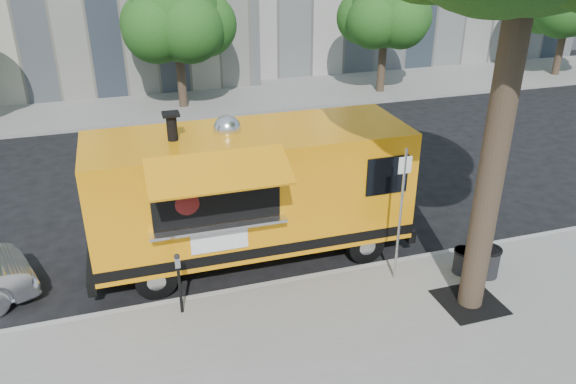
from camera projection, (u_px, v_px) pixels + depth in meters
name	position (u px, v px, depth m)	size (l,w,h in m)	color
ground	(303.00, 259.00, 13.14)	(120.00, 120.00, 0.00)	black
sidewalk	(379.00, 374.00, 9.66)	(60.00, 6.00, 0.15)	gray
curb	(317.00, 277.00, 12.31)	(60.00, 0.14, 0.16)	#999993
far_sidewalk	(204.00, 101.00, 24.73)	(60.00, 5.00, 0.15)	gray
tree_well	(469.00, 302.00, 11.37)	(1.20, 1.20, 0.02)	black
far_tree_b	(176.00, 16.00, 22.16)	(3.60, 3.60, 5.50)	#33261C
far_tree_c	(386.00, 10.00, 24.39)	(3.24, 3.24, 5.21)	#33261C
sign_post	(401.00, 208.00, 11.43)	(0.28, 0.06, 3.00)	silver
parking_meter	(179.00, 276.00, 10.74)	(0.11, 0.11, 1.33)	black
food_truck	(250.00, 191.00, 12.53)	(7.34, 3.41, 3.62)	#FF9A0D
trash_bin_left	(463.00, 260.00, 12.24)	(0.47, 0.47, 0.56)	black
trash_bin_right	(487.00, 261.00, 12.12)	(0.55, 0.55, 0.67)	black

